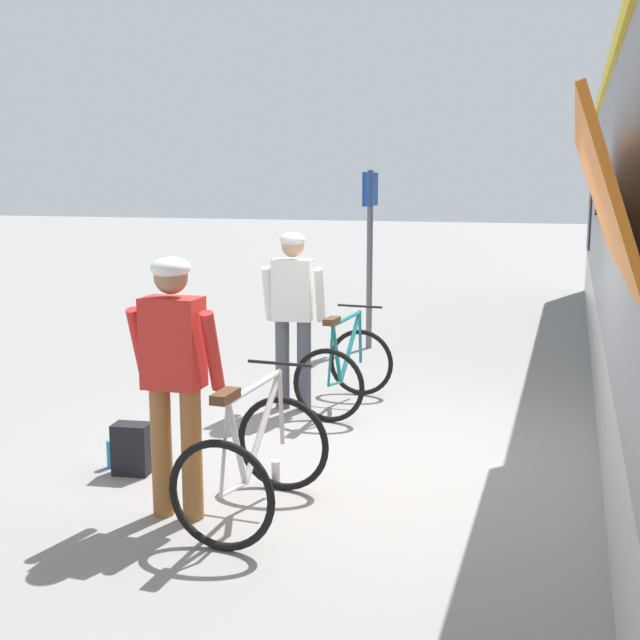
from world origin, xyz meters
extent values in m
plane|color=gray|center=(0.00, 0.00, 0.00)|extent=(80.00, 80.00, 0.00)
cube|color=orange|center=(1.59, -0.80, 1.80)|extent=(0.60, 4.31, 1.62)
cube|color=yellow|center=(1.59, 1.91, 3.42)|extent=(0.04, 18.11, 0.20)
cube|color=black|center=(1.58, 4.44, 2.25)|extent=(0.04, 1.10, 0.80)
cube|color=black|center=(1.60, 8.38, 2.25)|extent=(0.03, 1.10, 2.29)
cylinder|color=#935B2D|center=(-1.24, -1.65, 0.45)|extent=(0.14, 0.14, 0.90)
cylinder|color=#935B2D|center=(-1.02, -1.64, 0.45)|extent=(0.14, 0.14, 0.90)
cube|color=red|center=(-1.13, -1.65, 1.20)|extent=(0.39, 0.26, 0.60)
cylinder|color=red|center=(-1.39, -1.62, 1.15)|extent=(0.10, 0.26, 0.56)
cylinder|color=red|center=(-0.87, -1.60, 1.15)|extent=(0.10, 0.26, 0.56)
sphere|color=#9E7051|center=(-1.13, -1.65, 1.63)|extent=(0.22, 0.22, 0.22)
ellipsoid|color=white|center=(-1.13, -1.65, 1.69)|extent=(0.27, 0.29, 0.14)
cylinder|color=#4C515B|center=(-1.36, 1.01, 0.45)|extent=(0.14, 0.14, 0.90)
cylinder|color=#4C515B|center=(-1.15, 1.03, 0.45)|extent=(0.14, 0.14, 0.90)
cube|color=white|center=(-1.25, 1.02, 1.20)|extent=(0.41, 0.29, 0.60)
cylinder|color=white|center=(-1.52, 1.03, 1.15)|extent=(0.12, 0.27, 0.56)
cylinder|color=white|center=(-1.00, 1.09, 1.15)|extent=(0.12, 0.27, 0.56)
sphere|color=tan|center=(-1.25, 1.02, 1.63)|extent=(0.22, 0.22, 0.22)
ellipsoid|color=white|center=(-1.25, 1.02, 1.69)|extent=(0.28, 0.30, 0.14)
torus|color=black|center=(-0.61, -1.00, 0.36)|extent=(0.71, 0.06, 0.71)
torus|color=black|center=(-0.63, -2.02, 0.36)|extent=(0.71, 0.06, 0.71)
cylinder|color=silver|center=(-0.62, -1.35, 0.60)|extent=(0.06, 0.64, 0.63)
cylinder|color=silver|center=(-0.62, -1.47, 0.91)|extent=(0.06, 0.85, 0.04)
cylinder|color=silver|center=(-0.63, -1.78, 0.60)|extent=(0.04, 0.27, 0.62)
cylinder|color=silver|center=(-0.63, -1.84, 0.33)|extent=(0.03, 0.36, 0.08)
cylinder|color=silver|center=(-0.63, -1.96, 0.63)|extent=(0.03, 0.14, 0.56)
cylinder|color=silver|center=(-0.62, -1.02, 0.63)|extent=(0.03, 0.08, 0.55)
cylinder|color=black|center=(-0.62, -1.05, 0.97)|extent=(0.48, 0.03, 0.02)
cube|color=#4C2D19|center=(-0.63, -1.93, 0.96)|extent=(0.10, 0.24, 0.06)
torus|color=black|center=(-0.75, 1.72, 0.36)|extent=(0.71, 0.08, 0.71)
torus|color=black|center=(-0.79, 0.70, 0.36)|extent=(0.71, 0.08, 0.71)
cylinder|color=#197A7F|center=(-0.76, 1.36, 0.60)|extent=(0.07, 0.65, 0.63)
cylinder|color=#197A7F|center=(-0.77, 1.24, 0.91)|extent=(0.08, 0.85, 0.04)
cylinder|color=#197A7F|center=(-0.78, 0.94, 0.60)|extent=(0.05, 0.28, 0.62)
cylinder|color=#197A7F|center=(-0.78, 0.88, 0.33)|extent=(0.04, 0.36, 0.08)
cylinder|color=#197A7F|center=(-0.79, 0.76, 0.63)|extent=(0.03, 0.14, 0.56)
cylinder|color=#197A7F|center=(-0.75, 1.69, 0.63)|extent=(0.04, 0.08, 0.55)
cylinder|color=black|center=(-0.75, 1.67, 0.97)|extent=(0.48, 0.04, 0.02)
cube|color=#4C2D19|center=(-0.79, 0.79, 0.96)|extent=(0.11, 0.24, 0.06)
cube|color=black|center=(-1.84, -1.04, 0.20)|extent=(0.30, 0.22, 0.40)
cylinder|color=silver|center=(-0.70, -0.92, 0.09)|extent=(0.07, 0.07, 0.18)
cylinder|color=#338CCC|center=(-2.08, -0.98, 0.11)|extent=(0.06, 0.06, 0.22)
cylinder|color=#595B60|center=(-1.26, 4.10, 1.20)|extent=(0.08, 0.08, 2.40)
cube|color=#193F99|center=(-1.26, 4.10, 2.15)|extent=(0.04, 0.70, 0.44)
camera|label=1|loc=(1.31, -6.11, 2.22)|focal=43.94mm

